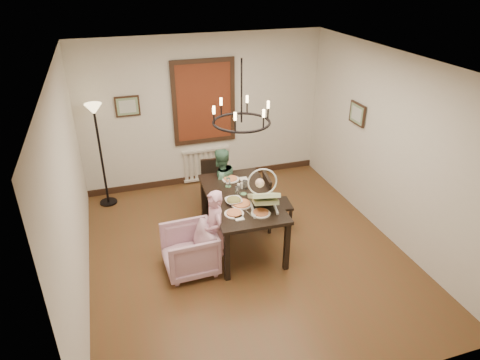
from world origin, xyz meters
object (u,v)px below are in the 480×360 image
chair_right (278,201)px  dining_table (241,201)px  seated_man (221,190)px  armchair (190,250)px  elderly_woman (215,237)px  chair_far (215,187)px  floor_lamp (101,157)px  baby_bouncer (263,194)px  drinking_glass (238,191)px

chair_right → dining_table: bearing=115.1°
seated_man → armchair: bearing=39.7°
armchair → elderly_woman: size_ratio=0.73×
dining_table → seated_man: size_ratio=1.71×
chair_far → seated_man: size_ratio=0.88×
floor_lamp → seated_man: bearing=-30.4°
armchair → baby_bouncer: 1.28m
dining_table → elderly_woman: bearing=-137.9°
dining_table → seated_man: 0.83m
chair_right → elderly_woman: size_ratio=0.95×
drinking_glass → seated_man: bearing=93.9°
dining_table → chair_far: bearing=100.0°
chair_far → baby_bouncer: size_ratio=1.50×
baby_bouncer → armchair: bearing=-166.6°
armchair → seated_man: 1.46m
seated_man → drinking_glass: bearing=76.5°
chair_far → floor_lamp: size_ratio=0.50×
chair_right → baby_bouncer: 0.95m
chair_far → chair_right: 1.16m
chair_right → armchair: 1.71m
chair_right → baby_bouncer: size_ratio=1.56×
elderly_woman → drinking_glass: (0.49, 0.48, 0.39)m
armchair → chair_right: bearing=110.5°
dining_table → chair_right: chair_right is taller
armchair → baby_bouncer: (1.09, 0.04, 0.68)m
armchair → drinking_glass: 1.10m
dining_table → seated_man: bearing=99.3°
seated_man → floor_lamp: 2.14m
elderly_woman → drinking_glass: 0.78m
dining_table → drinking_glass: bearing=148.6°
elderly_woman → seated_man: 1.32m
chair_right → elderly_woman: (-1.22, -0.68, 0.03)m
chair_right → seated_man: 0.97m
dining_table → baby_bouncer: bearing=-60.1°
drinking_glass → armchair: bearing=-151.8°
dining_table → floor_lamp: size_ratio=0.98×
dining_table → baby_bouncer: 0.51m
drinking_glass → chair_right: bearing=15.1°
floor_lamp → chair_right: bearing=-32.1°
dining_table → armchair: (-0.89, -0.42, -0.39)m
drinking_glass → floor_lamp: floor_lamp is taller
chair_far → floor_lamp: bearing=160.2°
baby_bouncer → floor_lamp: 3.08m
chair_right → floor_lamp: size_ratio=0.52×
elderly_woman → baby_bouncer: size_ratio=1.65×
chair_far → elderly_woman: elderly_woman is taller
dining_table → elderly_woman: (-0.53, -0.45, -0.23)m
armchair → elderly_woman: bearing=83.7°
floor_lamp → drinking_glass: bearing=-44.5°
drinking_glass → floor_lamp: bearing=135.5°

